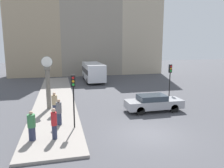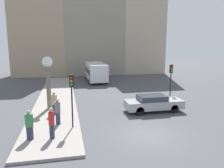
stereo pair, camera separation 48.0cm
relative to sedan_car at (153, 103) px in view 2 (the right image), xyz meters
name	(u,v)px [view 2 (the right image)]	position (x,y,z in m)	size (l,w,h in m)	color
ground_plane	(147,135)	(-2.21, -4.42, -0.72)	(120.00, 120.00, 0.00)	#47474C
sidewalk_corner	(57,96)	(-8.00, 6.77, -0.64)	(3.63, 26.39, 0.15)	gray
building_row	(90,27)	(-2.37, 24.47, 7.99)	(27.42, 5.00, 19.27)	tan
sedan_car	(153,103)	(0.00, 0.00, 0.00)	(4.72, 1.72, 1.38)	#9E9EA3
bus_distant	(96,71)	(-2.59, 16.02, 0.84)	(2.54, 7.57, 2.73)	silver
traffic_light_near	(72,90)	(-6.66, -2.58, 1.91)	(0.26, 0.24, 3.45)	black
traffic_light_far	(171,76)	(2.50, 2.02, 1.91)	(0.26, 0.24, 3.66)	black
street_clock	(48,84)	(-8.43, 2.27, 1.53)	(0.93, 0.48, 4.40)	#666056
pedestrian_green_hoodie	(29,125)	(-9.09, -3.95, 0.27)	(0.44, 0.44, 1.71)	#2D334C
pedestrian_tan_coat	(54,103)	(-7.93, 0.57, 0.29)	(0.43, 0.43, 1.73)	#2D334C
pedestrian_red_top	(52,123)	(-7.87, -4.07, 0.36)	(0.33, 0.33, 1.82)	#2D334C
pedestrian_grey_jacket	(58,112)	(-7.60, -1.82, 0.32)	(0.36, 0.36, 1.76)	#2D334C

